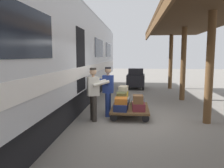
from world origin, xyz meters
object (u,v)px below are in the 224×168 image
suitcase_tan_vintage (138,105)px  baggage_tug (136,79)px  suitcase_navy_fabric (121,107)px  suitcase_slate_roller (138,102)px  suitcase_gray_aluminum (123,101)px  suitcase_teal_softside (122,103)px  suitcase_yellow_case (123,94)px  suitcase_burgundy_valise (139,107)px  suitcase_orange_carryall (121,101)px  suitcase_brown_leather (138,99)px  train_car (36,56)px  suitcase_olive_duffel (121,96)px  luggage_cart (130,108)px  porter_in_overalls (108,90)px  suitcase_cream_canvas (123,89)px  porter_by_door (94,92)px

suitcase_tan_vintage → baggage_tug: 6.57m
suitcase_navy_fabric → suitcase_tan_vintage: 0.75m
suitcase_slate_roller → suitcase_gray_aluminum: size_ratio=0.83×
suitcase_teal_softside → suitcase_gray_aluminum: (0.00, -0.49, -0.02)m
suitcase_teal_softside → suitcase_yellow_case: (-0.02, -0.49, 0.21)m
suitcase_burgundy_valise → suitcase_orange_carryall: (0.57, -0.04, 0.19)m
suitcase_brown_leather → suitcase_gray_aluminum: bearing=-60.8°
train_car → suitcase_slate_roller: size_ratio=41.84×
suitcase_teal_softside → suitcase_olive_duffel: size_ratio=1.40×
luggage_cart → suitcase_slate_roller: 0.58m
suitcase_burgundy_valise → baggage_tug: size_ratio=0.26×
suitcase_navy_fabric → suitcase_olive_duffel: 0.55m
train_car → porter_in_overalls: (-2.29, -0.51, -1.14)m
suitcase_burgundy_valise → suitcase_tan_vintage: (0.00, -0.49, -0.04)m
suitcase_cream_canvas → porter_in_overalls: 0.80m
suitcase_burgundy_valise → luggage_cart: bearing=-59.7°
suitcase_navy_fabric → porter_in_overalls: (0.49, -0.40, 0.50)m
suitcase_teal_softside → baggage_tug: (-0.50, -6.56, 0.18)m
suitcase_yellow_case → suitcase_cream_canvas: bearing=-98.3°
suitcase_teal_softside → suitcase_olive_duffel: (0.02, 0.02, 0.25)m
suitcase_teal_softside → suitcase_gray_aluminum: 0.49m
porter_by_door → suitcase_yellow_case: bearing=-126.4°
train_car → suitcase_tan_vintage: train_car is taller
suitcase_teal_softside → porter_by_door: bearing=39.3°
luggage_cart → suitcase_teal_softside: (0.28, 0.00, 0.18)m
train_car → suitcase_olive_duffel: train_car is taller
luggage_cart → baggage_tug: 6.58m
suitcase_yellow_case → suitcase_olive_duffel: bearing=85.7°
suitcase_gray_aluminum → suitcase_yellow_case: suitcase_yellow_case is taller
suitcase_tan_vintage → suitcase_yellow_case: 0.78m
suitcase_teal_softside → porter_by_door: size_ratio=0.34×
suitcase_slate_roller → suitcase_yellow_case: bearing=-0.2°
suitcase_yellow_case → porter_in_overalls: bearing=48.4°
luggage_cart → porter_in_overalls: (0.78, 0.09, 0.66)m
luggage_cart → train_car: bearing=11.0°
suitcase_gray_aluminum → luggage_cart: bearing=120.3°
suitcase_teal_softside → suitcase_orange_carryall: size_ratio=1.10×
suitcase_cream_canvas → suitcase_olive_duffel: 0.56m
suitcase_tan_vintage → suitcase_yellow_case: (0.55, -0.49, 0.27)m
luggage_cart → suitcase_burgundy_valise: size_ratio=3.96×
porter_by_door → baggage_tug: bearing=-100.6°
suitcase_olive_duffel → suitcase_burgundy_valise: bearing=141.3°
luggage_cart → suitcase_orange_carryall: size_ratio=3.37×
train_car → porter_in_overalls: 2.60m
suitcase_tan_vintage → suitcase_cream_canvas: 0.89m
suitcase_cream_canvas → suitcase_olive_duffel: size_ratio=1.35×
suitcase_burgundy_valise → suitcase_gray_aluminum: 1.13m
suitcase_orange_carryall → suitcase_tan_vintage: bearing=-141.7°
luggage_cart → baggage_tug: baggage_tug is taller
luggage_cart → baggage_tug: size_ratio=1.02×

